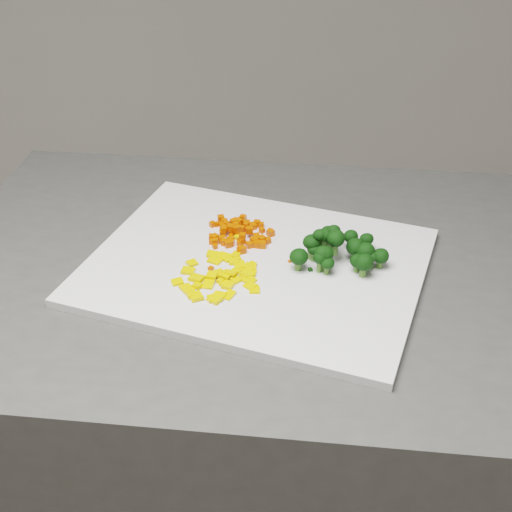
{
  "coord_description": "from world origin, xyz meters",
  "views": [
    {
      "loc": [
        0.1,
        -0.33,
        1.44
      ],
      "look_at": [
        0.16,
        0.45,
        0.92
      ],
      "focal_mm": 50.0,
      "sensor_mm": 36.0,
      "label": 1
    }
  ],
  "objects": [
    {
      "name": "pepper_chunk_35",
      "position": [
        0.1,
        0.37,
        0.91
      ],
      "size": [
        0.02,
        0.02,
        0.01
      ],
      "primitive_type": "cube",
      "rotation": [
        -0.13,
        -0.11,
        0.81
      ],
      "color": "yellow",
      "rests_on": "pepper_pile"
    },
    {
      "name": "carrot_cube_61",
      "position": [
        0.17,
        0.54,
        0.91
      ],
      "size": [
        0.01,
        0.01,
        0.01
      ],
      "primitive_type": "cube",
      "rotation": [
        0.0,
        0.0,
        3.02
      ],
      "color": "#D73902",
      "rests_on": "carrot_pile"
    },
    {
      "name": "carrot_pile",
      "position": [
        0.14,
        0.52,
        0.92
      ],
      "size": [
        0.1,
        0.1,
        0.03
      ],
      "primitive_type": null,
      "color": "#D73902",
      "rests_on": "cutting_board"
    },
    {
      "name": "carrot_cube_25",
      "position": [
        0.12,
        0.56,
        0.92
      ],
      "size": [
        0.01,
        0.01,
        0.01
      ],
      "primitive_type": "cube",
      "rotation": [
        0.0,
        0.0,
        1.68
      ],
      "color": "#D73902",
      "rests_on": "carrot_pile"
    },
    {
      "name": "carrot_cube_2",
      "position": [
        0.16,
        0.49,
        0.92
      ],
      "size": [
        0.01,
        0.01,
        0.01
      ],
      "primitive_type": "cube",
      "rotation": [
        0.0,
        0.0,
        2.84
      ],
      "color": "#D73902",
      "rests_on": "carrot_pile"
    },
    {
      "name": "carrot_cube_70",
      "position": [
        0.14,
        0.53,
        0.92
      ],
      "size": [
        0.01,
        0.01,
        0.01
      ],
      "primitive_type": "cube",
      "rotation": [
        0.0,
        0.0,
        0.76
      ],
      "color": "#D73902",
      "rests_on": "carrot_pile"
    },
    {
      "name": "carrot_cube_79",
      "position": [
        0.12,
        0.52,
        0.92
      ],
      "size": [
        0.01,
        0.01,
        0.01
      ],
      "primitive_type": "cube",
      "rotation": [
        0.0,
        0.0,
        0.12
      ],
      "color": "#D73902",
      "rests_on": "carrot_pile"
    },
    {
      "name": "broccoli_floret_16",
      "position": [
        0.29,
        0.41,
        0.93
      ],
      "size": [
        0.03,
        0.03,
        0.03
      ],
      "primitive_type": null,
      "color": "black",
      "rests_on": "broccoli_pile"
    },
    {
      "name": "pepper_chunk_26",
      "position": [
        0.14,
        0.42,
        0.91
      ],
      "size": [
        0.02,
        0.02,
        0.01
      ],
      "primitive_type": "cube",
      "rotation": [
        -0.09,
        0.12,
        0.58
      ],
      "color": "yellow",
      "rests_on": "pepper_pile"
    },
    {
      "name": "broccoli_floret_11",
      "position": [
        0.27,
        0.49,
        0.92
      ],
      "size": [
        0.02,
        0.02,
        0.02
      ],
      "primitive_type": null,
      "color": "black",
      "rests_on": "broccoli_pile"
    },
    {
      "name": "broccoli_pile",
      "position": [
        0.26,
        0.44,
        0.94
      ],
      "size": [
        0.11,
        0.11,
        0.05
      ],
      "primitive_type": null,
      "color": "black",
      "rests_on": "cutting_board"
    },
    {
      "name": "carrot_cube_11",
      "position": [
        0.14,
        0.48,
        0.91
      ],
      "size": [
        0.01,
        0.01,
        0.01
      ],
      "primitive_type": "cube",
      "rotation": [
        0.0,
        0.0,
        0.04
      ],
      "color": "#D73902",
      "rests_on": "carrot_pile"
    },
    {
      "name": "broccoli_floret_5",
      "position": [
        0.26,
        0.48,
        0.93
      ],
      "size": [
        0.02,
        0.02,
        0.03
      ],
      "primitive_type": null,
      "color": "black",
      "rests_on": "broccoli_pile"
    },
    {
      "name": "carrot_cube_77",
      "position": [
        0.14,
        0.54,
        0.92
      ],
      "size": [
        0.01,
        0.01,
        0.01
      ],
      "primitive_type": "cube",
      "rotation": [
        0.0,
        0.0,
        3.09
      ],
      "color": "#D73902",
      "rests_on": "carrot_pile"
    },
    {
      "name": "carrot_cube_81",
      "position": [
        0.12,
        0.55,
        0.91
      ],
      "size": [
        0.01,
        0.01,
        0.01
      ],
      "primitive_type": "cube",
      "rotation": [
        0.0,
        0.0,
        1.63
      ],
      "color": "#D73902",
      "rests_on": "carrot_pile"
    },
    {
      "name": "carrot_cube_73",
      "position": [
        0.12,
        0.51,
        0.92
      ],
      "size": [
        0.01,
        0.01,
        0.01
      ],
      "primitive_type": "cube",
      "rotation": [
        0.0,
        0.0,
        1.57
      ],
      "color": "#D73902",
      "rests_on": "carrot_pile"
    },
    {
      "name": "counter_block",
      "position": [
        0.17,
        0.47,
        0.45
      ],
      "size": [
        0.98,
        0.77,
        0.9
      ],
      "primitive_type": "cube",
      "rotation": [
        0.0,
        0.0,
        -0.19
      ],
      "color": "#40403E",
      "rests_on": "ground"
    },
    {
      "name": "stray_bit_8",
      "position": [
        0.08,
        0.42,
        0.91
      ],
      "size": [
        0.01,
        0.01,
        0.0
      ],
      "primitive_type": "cube",
      "rotation": [
        0.0,
        0.0,
        2.55
      ],
      "color": "#D73902",
      "rests_on": "cutting_board"
    },
    {
      "name": "broccoli_floret_12",
      "position": [
        0.3,
        0.45,
        0.92
      ],
      "size": [
        0.02,
        0.02,
        0.02
      ],
      "primitive_type": null,
      "color": "black",
      "rests_on": "broccoli_pile"
    },
    {
      "name": "carrot_cube_17",
      "position": [
        0.12,
        0.53,
        0.92
      ],
      "size": [
        0.01,
        0.01,
        0.01
      ],
      "primitive_type": "cube",
      "rotation": [
        0.0,
        0.0,
        3.08
      ],
      "color": "#D73902",
      "rests_on": "carrot_pile"
    },
    {
      "name": "broccoli_floret_8",
      "position": [
        0.25,
        0.46,
        0.94
      ],
      "size": [
        0.03,
        0.03,
        0.03
      ],
      "primitive_type": null,
      "color": "black",
      "rests_on": "broccoli_pile"
    },
    {
      "name": "carrot_cube_13",
      "position": [
        0.14,
        0.52,
        0.91
      ],
      "size": [
        0.01,
        0.01,
        0.01
      ],
      "primitive_type": "cube",
      "rotation": [
        0.0,
        0.0,
        2.91
      ],
      "color": "#D73902",
      "rests_on": "carrot_pile"
    },
    {
      "name": "carrot_cube_12",
      "position": [
        0.13,
        0.52,
        0.92
      ],
      "size": [
        0.01,
        0.01,
        0.01
      ],
      "primitive_type": "cube",
      "rotation": [
        0.0,
        0.0,
        2.96
      ],
      "color": "#D73902",
      "rests_on": "carrot_pile"
    },
    {
      "name": "carrot_cube_37",
      "position": [
        0.12,
        0.54,
        0.91
      ],
      "size": [
        0.01,
        0.01,
        0.01
      ],
      "primitive_type": "cube",
      "rotation": [
        0.0,
        0.0,
        0.66
      ],
      "color": "#D73902",
      "rests_on": "carrot_pile"
    },
    {
      "name": "pepper_chunk_23",
      "position": [
        0.12,
        0.42,
        0.92
      ],
      "size": [
        0.02,
        0.02,
        0.01
      ],
      "primitive_type": "cube",
      "rotation": [
        0.13,
        0.07,
        2.6
      ],
      "color": "yellow",
      "rests_on": "pepper_pile"
    },
    {
      "name": "carrot_cube_35",
      "position": [
        0.16,
        0.54,
        0.92
      ],
      "size": [
        0.01,
        0.01,
        0.01
      ],
      "primitive_type": "cube",
      "rotation": [
        0.0,
        0.0,
        0.36
      ],
      "color": "#D73902",
      "rests_on": "carrot_pile"
    },
    {
      "name": "pepper_chunk_22",
      "position": [
        0.1,
        0.42,
        0.92
      ],
      "size": [
        0.02,
        0.02,
        0.01
      ],
      "primitive_type": "cube",
      "rotation": [
        -0.04,
        -0.03,
        2.84
      ],
      "color": "yellow",
      "rests_on": "pepper_pile"
    },
    {
      "name": "broccoli_floret_0",
      "position": [
        0.25,
        0.43,
        0.93
      ],
      "size": [
        0.03,
        0.03,
        0.03
      ],
      "primitive_type": null,
      "color": "black",
      "rests_on": "broccoli_pile"
    },
    {
      "name": "pepper_chunk_13",
      "position": [
        0.14,
        0.42,
        0.91
      ],
      "size": [
        0.02,
        0.02,
        0.0
      ],
      "primitive_type": "cube",
      "rotation": [
        -0.09,
        -0.01,
        0.38
      ],
      "color": "yellow",
      "rests_on": "pepper_pile"
    },
    {
      "name": "broccoli_floret_17",
      "position": [
        0.25,
        0.42,
        0.92
      ],
      "size": [
        0.02,
        0.02,
        0.02
      ],
      "primitive_type": null,
      "color": "black",
      "rests_on": "broccoli_pile"
    },
    {
      "name": "broccoli_floret_13",
      "position": [
        0.3,
        0.43,
        0.93
      ],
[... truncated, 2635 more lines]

